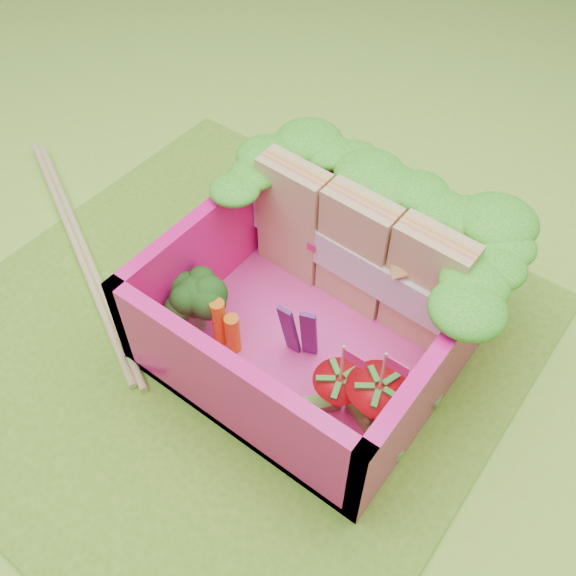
{
  "coord_description": "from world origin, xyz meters",
  "views": [
    {
      "loc": [
        1.36,
        -1.29,
        2.57
      ],
      "look_at": [
        0.18,
        0.26,
        0.28
      ],
      "focal_mm": 40.0,
      "sensor_mm": 36.0,
      "label": 1
    }
  ],
  "objects_px": {
    "strawberry_left": "(339,394)",
    "strawberry_right": "(376,404)",
    "bento_box": "(319,302)",
    "broccoli": "(190,299)",
    "chopsticks": "(81,248)",
    "sandwich_stack": "(357,252)"
  },
  "relations": [
    {
      "from": "strawberry_left",
      "to": "strawberry_right",
      "type": "distance_m",
      "value": 0.16
    },
    {
      "from": "bento_box",
      "to": "chopsticks",
      "type": "bearing_deg",
      "value": -167.72
    },
    {
      "from": "bento_box",
      "to": "broccoli",
      "type": "height_order",
      "value": "bento_box"
    },
    {
      "from": "bento_box",
      "to": "chopsticks",
      "type": "distance_m",
      "value": 1.43
    },
    {
      "from": "bento_box",
      "to": "sandwich_stack",
      "type": "distance_m",
      "value": 0.31
    },
    {
      "from": "strawberry_left",
      "to": "strawberry_right",
      "type": "xyz_separation_m",
      "value": [
        0.16,
        0.04,
        0.02
      ]
    },
    {
      "from": "strawberry_right",
      "to": "chopsticks",
      "type": "bearing_deg",
      "value": -178.41
    },
    {
      "from": "broccoli",
      "to": "bento_box",
      "type": "bearing_deg",
      "value": 32.94
    },
    {
      "from": "sandwich_stack",
      "to": "strawberry_right",
      "type": "xyz_separation_m",
      "value": [
        0.46,
        -0.54,
        -0.17
      ]
    },
    {
      "from": "chopsticks",
      "to": "strawberry_right",
      "type": "bearing_deg",
      "value": 1.59
    },
    {
      "from": "bento_box",
      "to": "broccoli",
      "type": "relative_size",
      "value": 3.76
    },
    {
      "from": "sandwich_stack",
      "to": "strawberry_left",
      "type": "height_order",
      "value": "sandwich_stack"
    },
    {
      "from": "bento_box",
      "to": "strawberry_right",
      "type": "bearing_deg",
      "value": -27.81
    },
    {
      "from": "bento_box",
      "to": "strawberry_right",
      "type": "height_order",
      "value": "strawberry_right"
    },
    {
      "from": "strawberry_left",
      "to": "strawberry_right",
      "type": "relative_size",
      "value": 0.92
    },
    {
      "from": "strawberry_left",
      "to": "strawberry_right",
      "type": "height_order",
      "value": "strawberry_right"
    },
    {
      "from": "bento_box",
      "to": "strawberry_right",
      "type": "relative_size",
      "value": 2.54
    },
    {
      "from": "sandwich_stack",
      "to": "strawberry_right",
      "type": "distance_m",
      "value": 0.73
    },
    {
      "from": "broccoli",
      "to": "chopsticks",
      "type": "xyz_separation_m",
      "value": [
        -0.87,
        0.03,
        -0.23
      ]
    },
    {
      "from": "bento_box",
      "to": "broccoli",
      "type": "distance_m",
      "value": 0.6
    },
    {
      "from": "bento_box",
      "to": "strawberry_left",
      "type": "distance_m",
      "value": 0.44
    },
    {
      "from": "strawberry_left",
      "to": "broccoli",
      "type": "bearing_deg",
      "value": -177.41
    }
  ]
}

